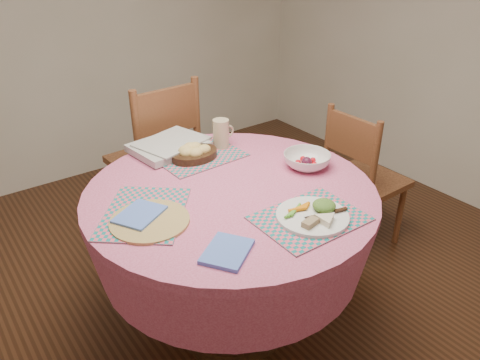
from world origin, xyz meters
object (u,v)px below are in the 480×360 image
(chair_back, at_px, (158,157))
(bread_bowl, at_px, (194,152))
(latte_mug, at_px, (221,133))
(fruit_bowl, at_px, (307,161))
(chair_right, at_px, (361,176))
(wicker_trivet, at_px, (150,221))
(dinner_plate, at_px, (315,214))
(dining_table, at_px, (231,228))

(chair_back, relative_size, bread_bowl, 4.36)
(bread_bowl, height_order, latte_mug, latte_mug)
(bread_bowl, xyz_separation_m, latte_mug, (0.18, 0.03, 0.04))
(fruit_bowl, bearing_deg, latte_mug, 114.78)
(chair_right, height_order, latte_mug, latte_mug)
(wicker_trivet, xyz_separation_m, dinner_plate, (0.51, -0.35, 0.02))
(chair_back, xyz_separation_m, dinner_plate, (0.01, -1.28, 0.25))
(fruit_bowl, bearing_deg, chair_right, 13.13)
(chair_right, distance_m, dinner_plate, 1.04)
(dinner_plate, relative_size, latte_mug, 1.95)
(latte_mug, bearing_deg, fruit_bowl, -65.22)
(dinner_plate, xyz_separation_m, fruit_bowl, (0.28, 0.34, 0.01))
(latte_mug, relative_size, fruit_bowl, 0.62)
(wicker_trivet, relative_size, dinner_plate, 1.09)
(dining_table, bearing_deg, bread_bowl, 84.62)
(latte_mug, bearing_deg, bread_bowl, -169.90)
(latte_mug, bearing_deg, dinner_plate, -96.82)
(dining_table, xyz_separation_m, latte_mug, (0.21, 0.38, 0.27))
(chair_back, xyz_separation_m, bread_bowl, (-0.08, -0.56, 0.26))
(chair_right, bearing_deg, dinner_plate, 118.01)
(wicker_trivet, bearing_deg, latte_mug, 33.60)
(bread_bowl, relative_size, latte_mug, 1.62)
(chair_right, xyz_separation_m, bread_bowl, (-0.96, 0.24, 0.33))
(dining_table, relative_size, fruit_bowl, 5.45)
(bread_bowl, bearing_deg, chair_back, 81.55)
(wicker_trivet, bearing_deg, chair_back, 61.58)
(dinner_plate, relative_size, bread_bowl, 1.20)
(dinner_plate, distance_m, latte_mug, 0.76)
(dining_table, bearing_deg, chair_right, 5.86)
(chair_back, relative_size, dinner_plate, 3.63)
(dinner_plate, xyz_separation_m, bread_bowl, (-0.09, 0.72, 0.02))
(dinner_plate, bearing_deg, dining_table, 108.34)
(wicker_trivet, relative_size, fruit_bowl, 1.32)
(latte_mug, bearing_deg, chair_right, -19.39)
(chair_right, relative_size, latte_mug, 6.16)
(bread_bowl, bearing_deg, wicker_trivet, -138.82)
(dinner_plate, xyz_separation_m, latte_mug, (0.09, 0.75, 0.06))
(dining_table, height_order, chair_right, chair_right)
(dinner_plate, bearing_deg, wicker_trivet, 145.45)
(chair_back, bearing_deg, wicker_trivet, 58.63)
(dining_table, xyz_separation_m, bread_bowl, (0.03, 0.35, 0.23))
(chair_back, bearing_deg, latte_mug, 97.50)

